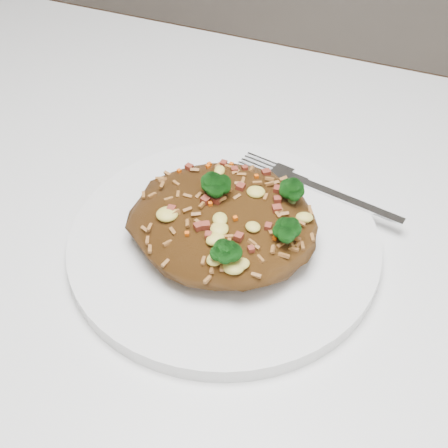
{
  "coord_description": "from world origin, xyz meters",
  "views": [
    {
      "loc": [
        0.06,
        -0.29,
        1.14
      ],
      "look_at": [
        -0.08,
        0.05,
        0.78
      ],
      "focal_mm": 50.0,
      "sensor_mm": 36.0,
      "label": 1
    }
  ],
  "objects_px": {
    "dining_table": "(287,381)",
    "fork": "(327,191)",
    "plate": "(224,243)",
    "fried_rice": "(225,215)"
  },
  "relations": [
    {
      "from": "dining_table",
      "to": "plate",
      "type": "relative_size",
      "value": 4.59
    },
    {
      "from": "plate",
      "to": "fried_rice",
      "type": "height_order",
      "value": "fried_rice"
    },
    {
      "from": "dining_table",
      "to": "fork",
      "type": "xyz_separation_m",
      "value": [
        -0.01,
        0.13,
        0.11
      ]
    },
    {
      "from": "fried_rice",
      "to": "fork",
      "type": "height_order",
      "value": "fried_rice"
    },
    {
      "from": "dining_table",
      "to": "plate",
      "type": "height_order",
      "value": "plate"
    },
    {
      "from": "dining_table",
      "to": "fork",
      "type": "height_order",
      "value": "fork"
    },
    {
      "from": "dining_table",
      "to": "plate",
      "type": "bearing_deg",
      "value": 148.5
    },
    {
      "from": "fork",
      "to": "dining_table",
      "type": "bearing_deg",
      "value": -73.2
    },
    {
      "from": "plate",
      "to": "fried_rice",
      "type": "xyz_separation_m",
      "value": [
        0.0,
        -0.0,
        0.03
      ]
    },
    {
      "from": "fried_rice",
      "to": "dining_table",
      "type": "bearing_deg",
      "value": -31.71
    }
  ]
}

